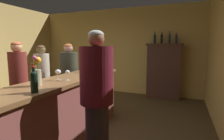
# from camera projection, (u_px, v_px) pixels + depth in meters

# --- Properties ---
(floor) EXTENTS (8.51, 8.51, 0.00)m
(floor) POSITION_uv_depth(u_px,v_px,m) (48.00, 135.00, 3.05)
(floor) COLOR #4B3B22
(floor) RESTS_ON ground
(wall_back) EXTENTS (5.58, 0.12, 2.75)m
(wall_back) POSITION_uv_depth(u_px,v_px,m) (116.00, 51.00, 5.93)
(wall_back) COLOR tan
(wall_back) RESTS_ON ground
(bar_counter) EXTENTS (0.65, 2.93, 1.04)m
(bar_counter) POSITION_uv_depth(u_px,v_px,m) (62.00, 113.00, 2.66)
(bar_counter) COLOR brown
(bar_counter) RESTS_ON ground
(display_cabinet) EXTENTS (1.03, 0.38, 1.62)m
(display_cabinet) POSITION_uv_depth(u_px,v_px,m) (164.00, 70.00, 5.15)
(display_cabinet) COLOR #432B23
(display_cabinet) RESTS_ON ground
(wine_bottle_merlot) EXTENTS (0.08, 0.08, 0.35)m
(wine_bottle_merlot) POSITION_uv_depth(u_px,v_px,m) (91.00, 64.00, 3.44)
(wine_bottle_merlot) COLOR #183B1E
(wine_bottle_merlot) RESTS_ON bar_counter
(wine_bottle_pinot) EXTENTS (0.07, 0.07, 0.33)m
(wine_bottle_pinot) POSITION_uv_depth(u_px,v_px,m) (107.00, 63.00, 3.58)
(wine_bottle_pinot) COLOR #212138
(wine_bottle_pinot) RESTS_ON bar_counter
(wine_bottle_malbec) EXTENTS (0.08, 0.08, 0.28)m
(wine_bottle_malbec) POSITION_uv_depth(u_px,v_px,m) (34.00, 80.00, 1.85)
(wine_bottle_malbec) COLOR black
(wine_bottle_malbec) RESTS_ON bar_counter
(wine_glass_front) EXTENTS (0.06, 0.06, 0.14)m
(wine_glass_front) POSITION_uv_depth(u_px,v_px,m) (100.00, 66.00, 3.61)
(wine_glass_front) COLOR white
(wine_glass_front) RESTS_ON bar_counter
(wine_glass_mid) EXTENTS (0.08, 0.08, 0.16)m
(wine_glass_mid) POSITION_uv_depth(u_px,v_px,m) (58.00, 72.00, 2.53)
(wine_glass_mid) COLOR white
(wine_glass_mid) RESTS_ON bar_counter
(wine_glass_rear) EXTENTS (0.06, 0.06, 0.15)m
(wine_glass_rear) POSITION_uv_depth(u_px,v_px,m) (68.00, 73.00, 2.52)
(wine_glass_rear) COLOR white
(wine_glass_rear) RESTS_ON bar_counter
(wine_glass_spare) EXTENTS (0.07, 0.07, 0.17)m
(wine_glass_spare) POSITION_uv_depth(u_px,v_px,m) (83.00, 66.00, 3.28)
(wine_glass_spare) COLOR white
(wine_glass_spare) RESTS_ON bar_counter
(flower_arrangement) EXTENTS (0.12, 0.13, 0.38)m
(flower_arrangement) POSITION_uv_depth(u_px,v_px,m) (37.00, 73.00, 2.17)
(flower_arrangement) COLOR tan
(flower_arrangement) RESTS_ON bar_counter
(display_bottle_left) EXTENTS (0.08, 0.08, 0.35)m
(display_bottle_left) POSITION_uv_depth(u_px,v_px,m) (155.00, 38.00, 5.13)
(display_bottle_left) COLOR #172F34
(display_bottle_left) RESTS_ON display_cabinet
(display_bottle_midleft) EXTENTS (0.07, 0.07, 0.33)m
(display_bottle_midleft) POSITION_uv_depth(u_px,v_px,m) (162.00, 38.00, 5.06)
(display_bottle_midleft) COLOR black
(display_bottle_midleft) RESTS_ON display_cabinet
(display_bottle_center) EXTENTS (0.06, 0.06, 0.35)m
(display_bottle_center) POSITION_uv_depth(u_px,v_px,m) (169.00, 38.00, 4.98)
(display_bottle_center) COLOR #182F3E
(display_bottle_center) RESTS_ON display_cabinet
(display_bottle_midright) EXTENTS (0.07, 0.07, 0.30)m
(display_bottle_midright) POSITION_uv_depth(u_px,v_px,m) (176.00, 38.00, 4.91)
(display_bottle_midright) COLOR #20233E
(display_bottle_midright) RESTS_ON display_cabinet
(patron_in_grey) EXTENTS (0.32, 0.32, 1.62)m
(patron_in_grey) POSITION_uv_depth(u_px,v_px,m) (19.00, 80.00, 3.32)
(patron_in_grey) COLOR #2F2F31
(patron_in_grey) RESTS_ON ground
(patron_tall) EXTENTS (0.39, 0.39, 1.59)m
(patron_tall) POSITION_uv_depth(u_px,v_px,m) (69.00, 77.00, 3.84)
(patron_tall) COLOR gray
(patron_tall) RESTS_ON ground
(patron_by_cabinet) EXTENTS (0.33, 0.33, 1.56)m
(patron_by_cabinet) POSITION_uv_depth(u_px,v_px,m) (42.00, 76.00, 3.97)
(patron_by_cabinet) COLOR #2A234D
(patron_by_cabinet) RESTS_ON ground
(bartender) EXTENTS (0.39, 0.39, 1.71)m
(bartender) POSITION_uv_depth(u_px,v_px,m) (97.00, 97.00, 2.08)
(bartender) COLOR #362A30
(bartender) RESTS_ON ground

